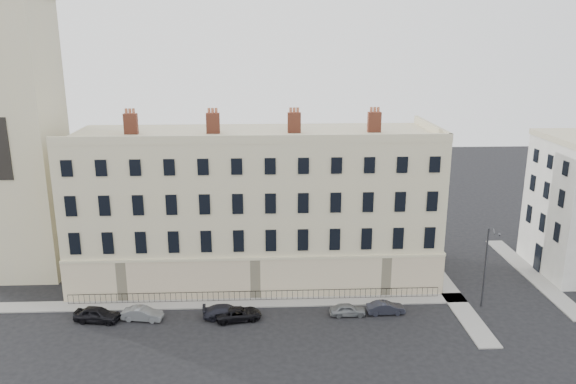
% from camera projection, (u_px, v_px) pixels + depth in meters
% --- Properties ---
extents(ground, '(160.00, 160.00, 0.00)m').
position_uv_depth(ground, '(325.00, 328.00, 48.33)').
color(ground, black).
rests_on(ground, ground).
extents(terrace, '(36.22, 12.22, 17.00)m').
position_uv_depth(terrace, '(255.00, 205.00, 57.56)').
color(terrace, beige).
rests_on(terrace, ground).
extents(church_tower, '(8.00, 8.13, 44.00)m').
position_uv_depth(church_tower, '(11.00, 95.00, 55.42)').
color(church_tower, beige).
rests_on(church_tower, ground).
extents(pavement_terrace, '(48.00, 2.00, 0.12)m').
position_uv_depth(pavement_terrace, '(213.00, 303.00, 52.67)').
color(pavement_terrace, gray).
rests_on(pavement_terrace, ground).
extents(pavement_east_return, '(2.00, 24.00, 0.12)m').
position_uv_depth(pavement_east_return, '(444.00, 285.00, 56.60)').
color(pavement_east_return, gray).
rests_on(pavement_east_return, ground).
extents(pavement_adjacent, '(2.00, 20.00, 0.12)m').
position_uv_depth(pavement_adjacent, '(532.00, 275.00, 58.98)').
color(pavement_adjacent, gray).
rests_on(pavement_adjacent, ground).
extents(railings, '(35.00, 0.04, 0.96)m').
position_uv_depth(railings, '(256.00, 296.00, 53.11)').
color(railings, black).
rests_on(railings, ground).
extents(car_a, '(4.21, 2.22, 1.36)m').
position_uv_depth(car_a, '(97.00, 314.00, 49.28)').
color(car_a, black).
rests_on(car_a, ground).
extents(car_b, '(3.74, 1.78, 1.18)m').
position_uv_depth(car_b, '(143.00, 314.00, 49.57)').
color(car_b, slate).
rests_on(car_b, ground).
extents(car_c, '(4.22, 1.99, 1.19)m').
position_uv_depth(car_c, '(226.00, 312.00, 49.97)').
color(car_c, black).
rests_on(car_c, ground).
extents(car_d, '(4.34, 2.56, 1.13)m').
position_uv_depth(car_d, '(239.00, 314.00, 49.61)').
color(car_d, black).
rests_on(car_d, ground).
extents(car_e, '(3.28, 1.35, 1.11)m').
position_uv_depth(car_e, '(348.00, 310.00, 50.40)').
color(car_e, slate).
rests_on(car_e, ground).
extents(car_f, '(3.47, 1.35, 1.13)m').
position_uv_depth(car_f, '(386.00, 308.00, 50.71)').
color(car_f, '#22232D').
rests_on(car_f, ground).
extents(streetlamp, '(0.68, 1.60, 7.69)m').
position_uv_depth(streetlamp, '(486.00, 264.00, 50.99)').
color(streetlamp, '#323237').
rests_on(streetlamp, ground).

